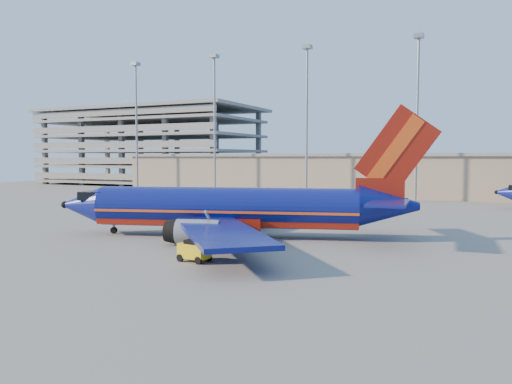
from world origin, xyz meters
TOP-DOWN VIEW (x-y plane):
  - ground at (0.00, 0.00)m, footprint 220.00×220.00m
  - terminal_building at (10.00, 58.00)m, footprint 122.00×16.00m
  - parking_garage at (-62.00, 74.05)m, footprint 62.00×32.00m
  - light_mast_row at (5.00, 46.00)m, footprint 101.60×1.60m
  - aircraft_main at (4.22, -1.12)m, footprint 36.20×34.31m
  - baggage_tug at (6.89, -12.74)m, footprint 2.47×1.69m

SIDE VIEW (x-z plane):
  - ground at x=0.00m, z-range 0.00..0.00m
  - baggage_tug at x=6.89m, z-range 0.03..1.69m
  - aircraft_main at x=4.22m, z-range -3.60..8.97m
  - terminal_building at x=10.00m, z-range 0.07..8.57m
  - parking_garage at x=-62.00m, z-range 1.03..22.43m
  - light_mast_row at x=5.00m, z-range 3.23..31.88m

